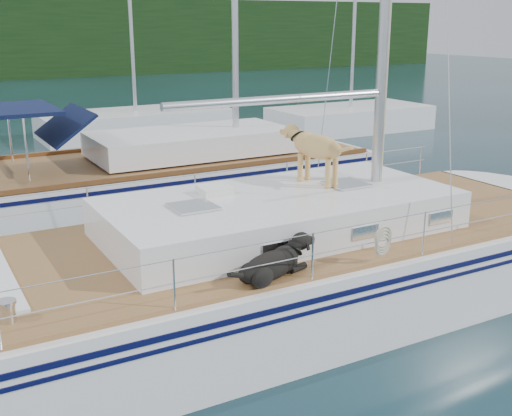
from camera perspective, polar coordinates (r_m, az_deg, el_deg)
ground at (r=9.72m, az=-2.03°, el=-9.79°), size 120.00×120.00×0.00m
main_sailboat at (r=9.49m, az=-1.53°, el=-6.00°), size 12.00×3.80×14.01m
neighbor_sailboat at (r=15.46m, az=-9.33°, el=2.44°), size 11.00×3.50×13.30m
bg_boat_center at (r=25.37m, az=-10.61°, el=7.37°), size 7.20×3.00×11.65m
bg_boat_east at (r=26.48m, az=8.37°, el=7.85°), size 6.40×3.00×11.65m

